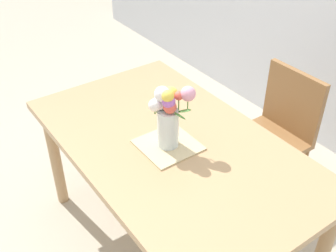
# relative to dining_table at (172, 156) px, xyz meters

# --- Properties ---
(ground_plane) EXTENTS (12.00, 12.00, 0.00)m
(ground_plane) POSITION_rel_dining_table_xyz_m (0.00, 0.00, -0.68)
(ground_plane) COLOR #B7AD99
(dining_table) EXTENTS (1.61, 0.94, 0.77)m
(dining_table) POSITION_rel_dining_table_xyz_m (0.00, 0.00, 0.00)
(dining_table) COLOR tan
(dining_table) RESTS_ON ground_plane
(chair_far) EXTENTS (0.42, 0.42, 0.90)m
(chair_far) POSITION_rel_dining_table_xyz_m (0.01, 0.81, -0.16)
(chair_far) COLOR olive
(chair_far) RESTS_ON ground_plane
(placemat) EXTENTS (0.28, 0.28, 0.01)m
(placemat) POSITION_rel_dining_table_xyz_m (0.01, -0.03, 0.10)
(placemat) COLOR #CCB789
(placemat) RESTS_ON dining_table
(flower_vase) EXTENTS (0.18, 0.21, 0.33)m
(flower_vase) POSITION_rel_dining_table_xyz_m (0.01, -0.03, 0.29)
(flower_vase) COLOR silver
(flower_vase) RESTS_ON placemat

